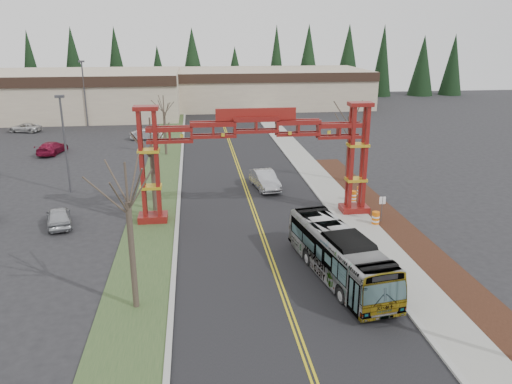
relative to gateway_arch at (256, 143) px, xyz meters
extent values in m
plane|color=black|center=(0.00, -18.00, -5.98)|extent=(200.00, 200.00, 0.00)
cube|color=black|center=(0.00, 7.00, -5.97)|extent=(12.00, 110.00, 0.02)
cube|color=gold|center=(-0.12, 7.00, -5.96)|extent=(0.12, 100.00, 0.01)
cube|color=gold|center=(0.12, 7.00, -5.96)|extent=(0.12, 100.00, 0.01)
cube|color=#A4A49F|center=(6.15, 7.00, -5.91)|extent=(0.30, 110.00, 0.15)
cube|color=gray|center=(7.60, 7.00, -5.91)|extent=(2.60, 110.00, 0.14)
cube|color=black|center=(10.20, -8.00, -5.92)|extent=(2.60, 50.00, 0.12)
cube|color=#2E4723|center=(-8.00, 7.00, -5.94)|extent=(4.00, 110.00, 0.08)
cube|color=#A4A49F|center=(-6.15, 7.00, -5.91)|extent=(0.30, 110.00, 0.15)
cube|color=maroon|center=(-8.00, 0.00, -5.68)|extent=(2.20, 1.60, 0.60)
cube|color=maroon|center=(-8.55, -0.35, -1.38)|extent=(0.28, 0.28, 8.00)
cube|color=maroon|center=(-7.45, -0.35, -1.38)|extent=(0.28, 0.28, 8.00)
cube|color=maroon|center=(-8.55, 0.35, -1.38)|extent=(0.28, 0.28, 8.00)
cube|color=maroon|center=(-7.45, 0.35, -1.38)|extent=(0.28, 0.28, 8.00)
cube|color=yellow|center=(-8.00, 0.00, -3.18)|extent=(1.60, 1.10, 0.22)
cube|color=yellow|center=(-8.00, 0.00, -0.38)|extent=(1.60, 1.10, 0.22)
cube|color=maroon|center=(-8.00, 0.00, 2.77)|extent=(1.80, 1.20, 0.30)
cube|color=maroon|center=(8.00, 0.00, -5.68)|extent=(2.20, 1.60, 0.60)
cube|color=maroon|center=(7.45, -0.35, -1.38)|extent=(0.28, 0.28, 8.00)
cube|color=maroon|center=(8.55, -0.35, -1.38)|extent=(0.28, 0.28, 8.00)
cube|color=maroon|center=(7.45, 0.35, -1.38)|extent=(0.28, 0.28, 8.00)
cube|color=maroon|center=(8.55, 0.35, -1.38)|extent=(0.28, 0.28, 8.00)
cube|color=yellow|center=(8.00, 0.00, -3.18)|extent=(1.60, 1.10, 0.22)
cube|color=yellow|center=(8.00, 0.00, -0.38)|extent=(1.60, 1.10, 0.22)
cube|color=maroon|center=(8.00, 0.00, 2.77)|extent=(1.80, 1.20, 0.30)
cube|color=maroon|center=(0.00, 0.00, 1.52)|extent=(16.00, 0.90, 1.00)
cube|color=maroon|center=(0.00, 0.00, 0.62)|extent=(16.00, 0.90, 0.60)
cube|color=maroon|center=(0.00, 0.00, 2.17)|extent=(6.00, 0.25, 0.90)
cube|color=tan|center=(-30.00, 54.00, -2.23)|extent=(46.00, 22.00, 7.50)
cube|color=black|center=(-30.00, 42.90, 0.72)|extent=(46.00, 0.40, 1.60)
cube|color=tan|center=(10.00, 62.00, -2.48)|extent=(38.00, 20.00, 7.00)
cube|color=black|center=(10.00, 51.90, 0.22)|extent=(38.00, 0.40, 1.60)
cone|color=black|center=(-38.00, 74.00, 0.52)|extent=(5.60, 5.60, 13.00)
cylinder|color=#382D26|center=(-38.00, 74.00, -5.18)|extent=(0.80, 0.80, 1.60)
cone|color=black|center=(-29.50, 74.00, 0.52)|extent=(5.60, 5.60, 13.00)
cylinder|color=#382D26|center=(-29.50, 74.00, -5.18)|extent=(0.80, 0.80, 1.60)
cone|color=black|center=(-21.00, 74.00, 0.52)|extent=(5.60, 5.60, 13.00)
cylinder|color=#382D26|center=(-21.00, 74.00, -5.18)|extent=(0.80, 0.80, 1.60)
cone|color=black|center=(-12.50, 74.00, 0.52)|extent=(5.60, 5.60, 13.00)
cylinder|color=#382D26|center=(-12.50, 74.00, -5.18)|extent=(0.80, 0.80, 1.60)
cone|color=black|center=(-4.00, 74.00, 0.52)|extent=(5.60, 5.60, 13.00)
cylinder|color=#382D26|center=(-4.00, 74.00, -5.18)|extent=(0.80, 0.80, 1.60)
cone|color=black|center=(4.50, 74.00, 0.52)|extent=(5.60, 5.60, 13.00)
cylinder|color=#382D26|center=(4.50, 74.00, -5.18)|extent=(0.80, 0.80, 1.60)
cone|color=black|center=(13.00, 74.00, 0.52)|extent=(5.60, 5.60, 13.00)
cylinder|color=#382D26|center=(13.00, 74.00, -5.18)|extent=(0.80, 0.80, 1.60)
cone|color=black|center=(21.50, 74.00, 0.52)|extent=(5.60, 5.60, 13.00)
cylinder|color=#382D26|center=(21.50, 74.00, -5.18)|extent=(0.80, 0.80, 1.60)
cone|color=black|center=(30.00, 74.00, 0.52)|extent=(5.60, 5.60, 13.00)
cylinder|color=#382D26|center=(30.00, 74.00, -5.18)|extent=(0.80, 0.80, 1.60)
cone|color=black|center=(38.50, 74.00, 0.52)|extent=(5.60, 5.60, 13.00)
cylinder|color=#382D26|center=(38.50, 74.00, -5.18)|extent=(0.80, 0.80, 1.60)
cone|color=black|center=(47.00, 74.00, 0.52)|extent=(5.60, 5.60, 13.00)
cylinder|color=#382D26|center=(47.00, 74.00, -5.18)|extent=(0.80, 0.80, 1.60)
cone|color=black|center=(55.50, 74.00, 0.52)|extent=(5.60, 5.60, 13.00)
cylinder|color=#382D26|center=(55.50, 74.00, -5.18)|extent=(0.80, 0.80, 1.60)
imported|color=#B6B8BE|center=(3.60, -10.71, -4.50)|extent=(4.15, 10.91, 2.97)
imported|color=#A5A8AD|center=(1.76, 7.40, -5.14)|extent=(2.50, 5.29, 1.68)
imported|color=#A9ADB1|center=(-14.96, 0.00, -5.25)|extent=(2.82, 4.59, 1.46)
imported|color=maroon|center=(-21.56, 24.26, -5.24)|extent=(3.05, 5.45, 1.49)
imported|color=#B8BBC0|center=(-11.00, 31.27, -5.28)|extent=(4.30, 1.57, 1.41)
imported|color=silver|center=(-29.13, 38.92, -5.33)|extent=(5.09, 3.40, 1.30)
cylinder|color=#382D26|center=(-8.00, -12.70, -3.02)|extent=(0.31, 0.31, 5.93)
cylinder|color=#382D26|center=(-8.00, -12.70, 0.92)|extent=(0.12, 0.12, 2.15)
cylinder|color=#382D26|center=(-8.00, 2.44, -3.28)|extent=(0.34, 0.34, 5.41)
cylinder|color=#382D26|center=(-8.00, 2.44, 0.51)|extent=(0.13, 0.13, 2.36)
cylinder|color=#382D26|center=(-8.00, 22.04, -3.42)|extent=(0.29, 0.29, 5.12)
cylinder|color=#382D26|center=(-8.00, 22.04, 0.04)|extent=(0.11, 0.11, 1.99)
cylinder|color=#382D26|center=(10.00, 8.59, -3.24)|extent=(0.33, 0.33, 5.48)
cylinder|color=#382D26|center=(10.00, 8.59, 0.52)|extent=(0.12, 0.12, 2.26)
cylinder|color=#3F3F44|center=(-16.01, 8.47, -1.70)|extent=(0.19, 0.19, 8.57)
cube|color=#3F3F44|center=(-16.01, 8.47, 2.68)|extent=(0.76, 0.38, 0.24)
cylinder|color=#3F3F44|center=(-20.95, 42.79, -1.16)|extent=(0.21, 0.21, 9.64)
cube|color=#3F3F44|center=(-20.95, 42.79, 3.76)|extent=(0.86, 0.43, 0.27)
cylinder|color=#3F3F44|center=(9.36, -2.45, -4.93)|extent=(0.06, 0.06, 2.10)
cube|color=white|center=(9.36, -2.45, -4.17)|extent=(0.48, 0.07, 0.57)
cylinder|color=orange|center=(8.74, -2.91, -5.44)|extent=(0.56, 0.56, 1.09)
cylinder|color=white|center=(8.74, -2.91, -5.28)|extent=(0.59, 0.59, 0.13)
cylinder|color=white|center=(8.74, -2.91, -5.60)|extent=(0.59, 0.59, 0.13)
cylinder|color=orange|center=(8.75, 2.59, -5.49)|extent=(0.51, 0.51, 0.98)
cylinder|color=white|center=(8.75, 2.59, -5.34)|extent=(0.53, 0.53, 0.12)
cylinder|color=white|center=(8.75, 2.59, -5.64)|extent=(0.53, 0.53, 0.12)
cylinder|color=orange|center=(9.75, 3.87, -5.52)|extent=(0.49, 0.49, 0.93)
cylinder|color=white|center=(9.75, 3.87, -5.37)|extent=(0.50, 0.50, 0.11)
cylinder|color=white|center=(9.75, 3.87, -5.66)|extent=(0.50, 0.50, 0.11)
camera|label=1|loc=(-4.59, -36.67, 8.00)|focal=35.00mm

